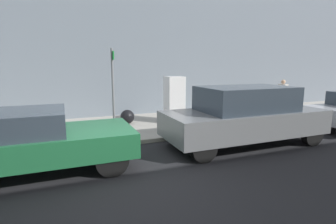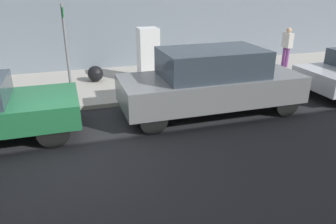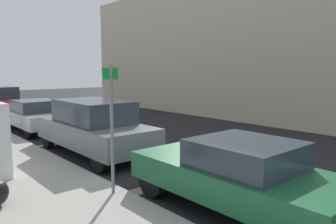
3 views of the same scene
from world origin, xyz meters
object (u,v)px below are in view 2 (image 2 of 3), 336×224
(pedestrian_walking_far, at_px, (287,45))
(parked_suv_gray, at_px, (211,81))
(discarded_refrigerator, at_px, (148,55))
(street_sign_post, at_px, (67,51))
(trash_bag, at_px, (95,74))

(pedestrian_walking_far, relative_size, parked_suv_gray, 0.32)
(parked_suv_gray, bearing_deg, discarded_refrigerator, -163.77)
(street_sign_post, distance_m, pedestrian_walking_far, 8.69)
(discarded_refrigerator, bearing_deg, parked_suv_gray, 16.23)
(discarded_refrigerator, relative_size, parked_suv_gray, 0.37)
(discarded_refrigerator, height_order, pedestrian_walking_far, discarded_refrigerator)
(discarded_refrigerator, height_order, street_sign_post, street_sign_post)
(street_sign_post, xyz_separation_m, parked_suv_gray, (1.48, 3.57, -0.74))
(street_sign_post, xyz_separation_m, trash_bag, (-2.08, 0.87, -1.24))
(discarded_refrigerator, bearing_deg, pedestrian_walking_far, 92.90)
(discarded_refrigerator, xyz_separation_m, trash_bag, (-0.42, -1.78, -0.63))
(parked_suv_gray, bearing_deg, trash_bag, -142.90)
(parked_suv_gray, bearing_deg, street_sign_post, -112.60)
(street_sign_post, xyz_separation_m, pedestrian_walking_far, (-1.96, 8.44, -0.63))
(trash_bag, relative_size, pedestrian_walking_far, 0.35)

